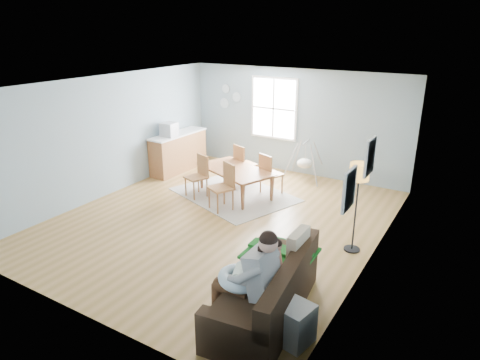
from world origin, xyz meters
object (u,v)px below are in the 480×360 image
Objects in this scene: sofa at (268,295)px; counter at (179,152)px; toddler at (269,259)px; chair_ne at (269,172)px; floor_lamp at (359,179)px; chair_sw at (199,173)px; monitor at (169,129)px; storage_cube at (292,322)px; chair_nw at (243,162)px; father at (251,275)px; chair_se at (225,183)px; dining_table at (234,182)px; baby_swing at (305,163)px.

counter is (-4.91, 4.22, 0.21)m from sofa.
toddler is 6.27m from counter.
chair_ne is (-1.92, 3.70, -0.17)m from toddler.
floor_lamp reaches higher than toddler.
toddler reaches higher than chair_sw.
monitor is (-4.80, 3.68, 0.47)m from toddler.
chair_nw reaches higher than storage_cube.
chair_nw is (-2.82, 4.53, -0.20)m from father.
toddler is 0.89m from storage_cube.
father is at bearing -41.05° from monitor.
chair_ne is (1.31, 0.89, 0.01)m from chair_sw.
chair_sw is 0.95m from chair_se.
sofa is 3.64m from chair_se.
monitor is at bearing 163.86° from floor_lamp.
sofa is 0.56m from storage_cube.
dining_table is at bearing 124.48° from father.
chair_nw is (-3.39, 4.51, 0.30)m from storage_cube.
counter is at bearing 90.67° from monitor.
chair_nw is at bearing 126.95° from storage_cube.
chair_nw is 2.00m from counter.
counter reaches higher than sofa.
dining_table is (-2.59, 3.77, -0.45)m from father.
floor_lamp is 1.64× the size of chair_ne.
baby_swing reaches higher than dining_table.
father reaches higher than chair_ne.
chair_nw is (-2.91, 4.21, 0.26)m from sofa.
monitor is 0.36× the size of baby_swing.
storage_cube is at bearing -89.18° from floor_lamp.
dining_table is 2.43m from monitor.
floor_lamp is (0.55, 2.13, 0.59)m from toddler.
chair_sw is 0.89× the size of baby_swing.
floor_lamp is at bearing -53.89° from baby_swing.
father reaches higher than sofa.
father is 4.64m from chair_ne.
sofa is 4.37m from dining_table.
dining_table is 1.82× the size of chair_nw.
floor_lamp is at bearing -32.50° from chair_ne.
sofa is at bearing -71.98° from baby_swing.
baby_swing is (3.19, 1.07, -0.08)m from counter.
sofa is at bearing -38.29° from monitor.
chair_sw is 0.95× the size of chair_se.
chair_se is at bearing 172.86° from floor_lamp.
monitor is (-2.46, 1.19, 0.61)m from chair_se.
chair_se is at bearing 132.29° from sofa.
chair_ne is 1.43m from baby_swing.
floor_lamp is 5.57m from monitor.
baby_swing reaches higher than chair_nw.
chair_sw is 0.99× the size of chair_ne.
chair_se is at bearing -51.18° from dining_table.
monitor is at bearing 150.94° from chair_sw.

